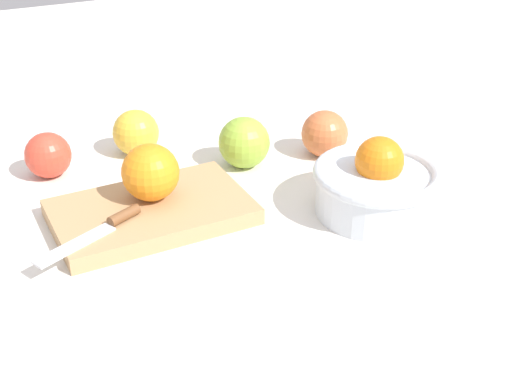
# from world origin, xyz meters

# --- Properties ---
(ground_plane) EXTENTS (2.40, 2.40, 0.00)m
(ground_plane) POSITION_xyz_m (0.00, 0.00, 0.00)
(ground_plane) COLOR silver
(bowl) EXTENTS (0.17, 0.17, 0.11)m
(bowl) POSITION_xyz_m (-0.15, 0.15, 0.04)
(bowl) COLOR silver
(bowl) RESTS_ON ground_plane
(cutting_board) EXTENTS (0.26, 0.17, 0.02)m
(cutting_board) POSITION_xyz_m (0.13, 0.04, 0.01)
(cutting_board) COLOR tan
(cutting_board) RESTS_ON ground_plane
(orange_on_board) EXTENTS (0.08, 0.08, 0.08)m
(orange_on_board) POSITION_xyz_m (0.12, 0.02, 0.06)
(orange_on_board) COLOR orange
(orange_on_board) RESTS_ON cutting_board
(knife) EXTENTS (0.15, 0.08, 0.01)m
(knife) POSITION_xyz_m (0.20, 0.08, 0.03)
(knife) COLOR silver
(knife) RESTS_ON cutting_board
(apple_front_right) EXTENTS (0.07, 0.07, 0.07)m
(apple_front_right) POSITION_xyz_m (0.23, -0.15, 0.03)
(apple_front_right) COLOR #D6422D
(apple_front_right) RESTS_ON ground_plane
(apple_front_right_2) EXTENTS (0.07, 0.07, 0.07)m
(apple_front_right_2) POSITION_xyz_m (0.09, -0.16, 0.04)
(apple_front_right_2) COLOR gold
(apple_front_right_2) RESTS_ON ground_plane
(apple_front_left) EXTENTS (0.08, 0.08, 0.08)m
(apple_front_left) POSITION_xyz_m (-0.05, -0.05, 0.04)
(apple_front_left) COLOR #8EB738
(apple_front_left) RESTS_ON ground_plane
(apple_mid_left) EXTENTS (0.07, 0.07, 0.07)m
(apple_mid_left) POSITION_xyz_m (-0.18, -0.03, 0.04)
(apple_mid_left) COLOR #CC6638
(apple_mid_left) RESTS_ON ground_plane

